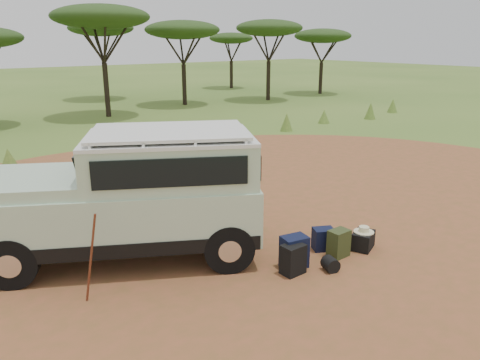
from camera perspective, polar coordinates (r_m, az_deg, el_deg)
ground at (r=10.57m, az=1.14°, el=-6.53°), size 140.00×140.00×0.00m
dirt_clearing at (r=10.57m, az=1.14°, el=-6.51°), size 23.00×23.00×0.01m
grass_fringe at (r=17.79m, az=-16.23°, el=3.86°), size 36.60×1.60×0.90m
acacia_treeline at (r=28.24m, az=-24.50°, el=16.77°), size 46.70×13.20×6.26m
safari_vehicle at (r=9.28m, az=-12.81°, el=-2.19°), size 5.54×4.28×2.55m
walking_staff at (r=8.04m, az=-17.72°, el=-9.11°), size 0.26×0.26×1.56m
backpack_black at (r=8.80m, az=6.48°, el=-9.59°), size 0.43×0.32×0.58m
backpack_navy at (r=9.02m, az=6.62°, el=-8.72°), size 0.54×0.43×0.63m
backpack_olive at (r=9.60m, az=11.94°, el=-7.58°), size 0.41×0.30×0.56m
duffel_navy at (r=9.85m, az=10.12°, el=-7.12°), size 0.51×0.47×0.47m
hard_case at (r=10.10m, az=14.77°, el=-7.13°), size 0.63×0.55×0.37m
stuff_sack at (r=9.06m, az=10.96°, el=-10.04°), size 0.35×0.35×0.28m
safari_hat at (r=10.01m, az=14.87°, el=-5.92°), size 0.41×0.41×0.12m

